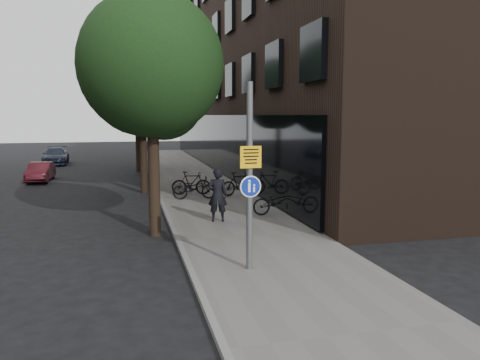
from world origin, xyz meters
name	(u,v)px	position (x,y,z in m)	size (l,w,h in m)	color
ground	(278,276)	(0.00, 0.00, 0.00)	(120.00, 120.00, 0.00)	black
sidewalk	(213,200)	(0.25, 10.00, 0.06)	(4.50, 60.00, 0.12)	#63605B
curb_edge	(161,202)	(-2.00, 10.00, 0.07)	(0.15, 60.00, 0.13)	slate
building_right_dark_brick	(296,41)	(8.50, 22.00, 9.00)	(12.00, 40.00, 18.00)	black
street_tree_near	(153,72)	(-2.53, 4.64, 5.11)	(4.40, 4.40, 7.50)	black
street_tree_mid	(143,87)	(-2.53, 13.14, 5.11)	(5.00, 5.00, 7.80)	black
street_tree_far	(138,95)	(-2.53, 22.14, 5.11)	(5.00, 5.00, 7.80)	black
signpost	(250,177)	(-0.62, 0.35, 2.36)	(0.51, 0.15, 4.43)	#595B5E
pedestrian	(217,195)	(-0.39, 5.55, 1.05)	(0.68, 0.44, 1.86)	black
parked_bike_facade_near	(278,201)	(2.00, 6.10, 0.62)	(0.66, 1.90, 1.00)	black
parked_bike_facade_far	(239,184)	(1.60, 10.58, 0.66)	(0.51, 1.81, 1.09)	black
parked_bike_curb_near	(194,188)	(-0.54, 10.10, 0.62)	(0.66, 1.91, 1.00)	black
parked_bike_curb_far	(191,183)	(-0.52, 11.28, 0.66)	(0.51, 1.81, 1.09)	black
parked_car_mid	(40,172)	(-8.27, 18.61, 0.55)	(1.16, 3.33, 1.10)	#4C151E
parked_car_far	(56,156)	(-8.76, 28.69, 0.65)	(1.82, 4.49, 1.30)	#1C2133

